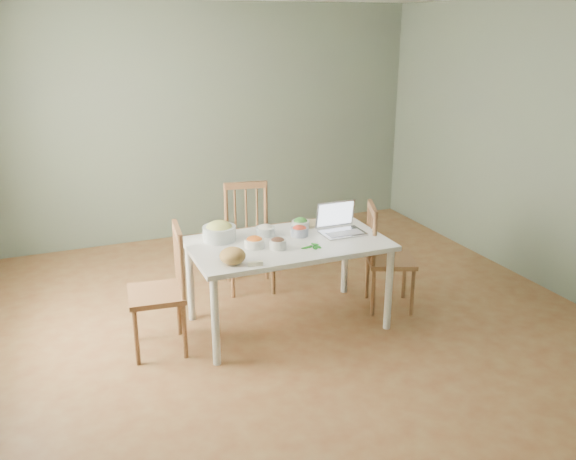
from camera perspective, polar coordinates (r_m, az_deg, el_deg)
name	(u,v)px	position (r m, az deg, el deg)	size (l,w,h in m)	color
floor	(296,317)	(5.35, 0.81, -8.25)	(5.00, 5.00, 0.00)	brown
wall_back	(214,123)	(7.21, -7.09, 10.11)	(5.00, 0.00, 2.70)	#5B6B56
wall_front	(517,286)	(2.87, 21.00, -5.00)	(5.00, 0.00, 2.70)	#5B6B56
wall_right	(536,145)	(6.28, 22.53, 7.49)	(0.00, 5.00, 2.70)	#5B6B56
dining_table	(288,283)	(5.07, 0.00, -5.11)	(1.61, 0.91, 0.76)	white
chair_far	(250,239)	(5.72, -3.69, -0.85)	(0.45, 0.43, 1.02)	brown
chair_left	(156,291)	(4.75, -12.47, -5.71)	(0.45, 0.42, 1.01)	brown
chair_right	(391,257)	(5.42, 9.76, -2.58)	(0.43, 0.41, 0.97)	brown
bread_boule	(233,256)	(4.48, -5.31, -2.46)	(0.20, 0.20, 0.13)	#A47A44
butter_stick	(255,264)	(4.45, -3.14, -3.23)	(0.11, 0.03, 0.03)	#F5EFCA
bowl_squash	(219,231)	(4.97, -6.56, -0.09)	(0.27, 0.27, 0.16)	#C9B859
bowl_carrot	(254,242)	(4.80, -3.22, -1.15)	(0.16, 0.16, 0.09)	orange
bowl_onion	(265,230)	(5.07, -2.18, 0.01)	(0.16, 0.16, 0.09)	silver
bowl_mushroom	(278,243)	(4.77, -0.99, -1.26)	(0.14, 0.14, 0.09)	black
bowl_redpep	(299,231)	(5.05, 1.10, -0.07)	(0.15, 0.15, 0.09)	#B12922
bowl_broccoli	(300,223)	(5.22, 1.20, 0.63)	(0.15, 0.15, 0.10)	#216822
flatbread	(308,224)	(5.34, 1.88, 0.61)	(0.22, 0.22, 0.02)	#C6B58C
basil_bunch	(311,246)	(4.80, 2.17, -1.54)	(0.19, 0.19, 0.02)	#0F560D
laptop	(343,220)	(5.09, 5.26, 1.00)	(0.36, 0.29, 0.25)	#BBBBC2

